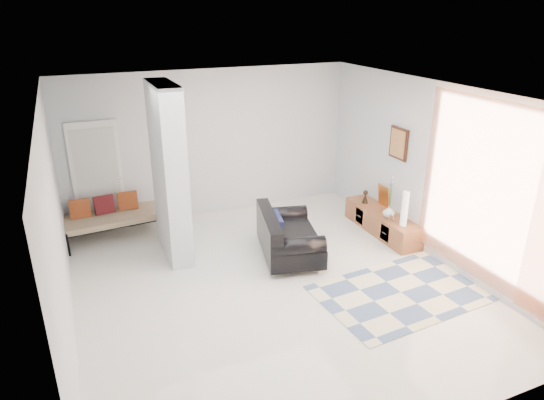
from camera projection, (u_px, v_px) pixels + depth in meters
name	position (u px, v px, depth m)	size (l,w,h in m)	color
floor	(274.00, 286.00, 7.14)	(6.00, 6.00, 0.00)	white
ceiling	(275.00, 94.00, 6.10)	(6.00, 6.00, 0.00)	white
wall_back	(211.00, 144.00, 9.18)	(6.00, 6.00, 0.00)	silver
wall_front	(417.00, 318.00, 4.06)	(6.00, 6.00, 0.00)	silver
wall_left	(57.00, 232.00, 5.61)	(6.00, 6.00, 0.00)	silver
wall_right	(434.00, 172.00, 7.63)	(6.00, 6.00, 0.00)	silver
partition_column	(169.00, 173.00, 7.58)	(0.35, 1.20, 2.80)	silver
hallway_door	(98.00, 178.00, 8.52)	(0.85, 0.06, 2.04)	white
curtain	(487.00, 194.00, 6.60)	(2.55, 2.55, 0.00)	#D26337
wall_art	(399.00, 143.00, 8.30)	(0.04, 0.45, 0.55)	#3A1C0F
media_console	(382.00, 222.00, 8.76)	(0.45, 1.79, 0.80)	brown
loveseat	(286.00, 236.00, 7.86)	(1.19, 1.65, 0.76)	silver
daybed	(114.00, 215.00, 8.52)	(1.81, 0.88, 0.77)	black
area_rug	(401.00, 293.00, 6.96)	(2.35, 1.57, 0.01)	beige
cylinder_lamp	(405.00, 209.00, 8.05)	(0.11, 0.11, 0.60)	white
bronze_figurine	(365.00, 197.00, 9.05)	(0.12, 0.12, 0.25)	black
vase	(389.00, 212.00, 8.43)	(0.21, 0.21, 0.22)	silver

